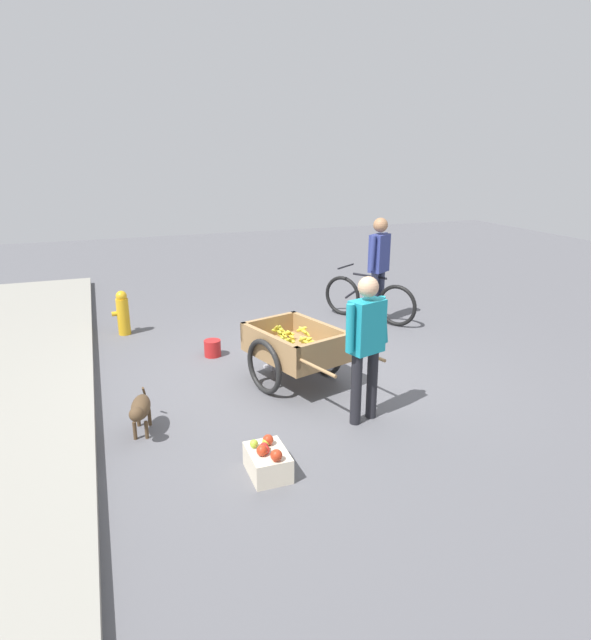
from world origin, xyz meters
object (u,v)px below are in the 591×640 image
fruit_cart (295,348)px  vendor_person (366,338)px  plastic_bucket (213,348)px  bicycle (369,299)px  apple_crate (268,461)px  cyclist_person (379,261)px  fire_hydrant (123,313)px  dog (140,409)px

fruit_cart → vendor_person: bearing=-163.0°
plastic_bucket → bicycle: bearing=-75.2°
fruit_cart → apple_crate: fruit_cart is taller
cyclist_person → plastic_bucket: bearing=101.9°
fruit_cart → apple_crate: bearing=152.6°
bicycle → cyclist_person: 0.66m
fruit_cart → vendor_person: vendor_person is taller
fire_hydrant → cyclist_person: bearing=-101.2°
bicycle → cyclist_person: (-0.13, -0.08, 0.65)m
vendor_person → fire_hydrant: bearing=30.1°
fruit_cart → dog: size_ratio=2.71×
vendor_person → plastic_bucket: 2.66m
vendor_person → plastic_bucket: vendor_person is taller
vendor_person → plastic_bucket: bearing=24.8°
apple_crate → plastic_bucket: bearing=-2.7°
vendor_person → cyclist_person: (2.90, -1.72, 0.11)m
fire_hydrant → plastic_bucket: 1.72m
fruit_cart → fire_hydrant: (2.57, 1.78, -0.11)m
bicycle → apple_crate: 4.60m
bicycle → fire_hydrant: bearing=80.4°
cyclist_person → apple_crate: 4.63m
fruit_cart → fire_hydrant: size_ratio=2.69×
bicycle → cyclist_person: size_ratio=0.86×
fruit_cart → cyclist_person: 2.79m
fruit_cart → plastic_bucket: bearing=31.0°
vendor_person → apple_crate: bearing=116.0°
bicycle → fire_hydrant: bicycle is taller
fire_hydrant → apple_crate: 4.35m
bicycle → cyclist_person: cyclist_person is taller
plastic_bucket → cyclist_person: bearing=-78.1°
fruit_cart → bicycle: 2.76m
fire_hydrant → plastic_bucket: size_ratio=3.01×
dog → apple_crate: 1.43m
fruit_cart → vendor_person: size_ratio=1.20×
dog → plastic_bucket: dog is taller
bicycle → dog: bearing=123.9°
dog → fire_hydrant: size_ratio=0.99×
plastic_bucket → apple_crate: size_ratio=0.51×
cyclist_person → plastic_bucket: 2.98m
fruit_cart → fire_hydrant: bearing=34.8°
bicycle → dog: (-2.54, 3.78, -0.08)m
fruit_cart → bicycle: size_ratio=1.26×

